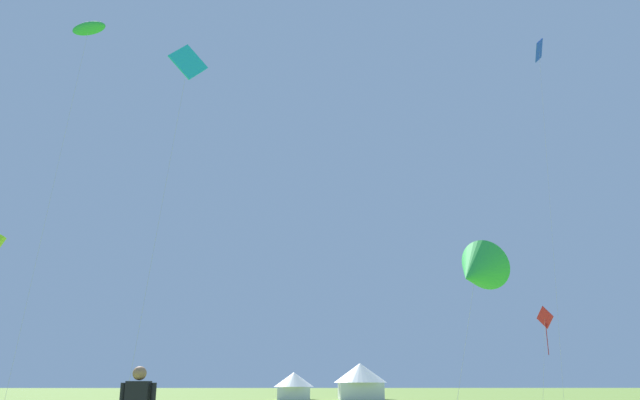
% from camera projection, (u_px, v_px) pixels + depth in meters
% --- Properties ---
extents(kite_green_parafoil, '(3.24, 3.42, 28.38)m').
position_uv_depth(kite_green_parafoil, '(89.00, 29.00, 47.88)').
color(kite_green_parafoil, green).
rests_on(kite_green_parafoil, ground).
extents(kite_cyan_diamond, '(2.76, 3.37, 22.94)m').
position_uv_depth(kite_cyan_diamond, '(188.00, 64.00, 40.22)').
color(kite_cyan_diamond, '#1EB7CC').
rests_on(kite_cyan_diamond, ground).
extents(kite_green_delta, '(4.36, 4.35, 8.93)m').
position_uv_depth(kite_green_delta, '(476.00, 272.00, 32.85)').
color(kite_green_delta, green).
rests_on(kite_green_delta, ground).
extents(kite_red_diamond, '(1.54, 1.83, 6.97)m').
position_uv_depth(kite_red_diamond, '(545.00, 320.00, 45.71)').
color(kite_red_diamond, red).
rests_on(kite_red_diamond, ground).
extents(kite_blue_diamond, '(2.16, 2.21, 31.72)m').
position_uv_depth(kite_blue_diamond, '(539.00, 55.00, 56.15)').
color(kite_blue_diamond, blue).
rests_on(kite_blue_diamond, ground).
extents(festival_tent_center, '(3.76, 3.76, 2.45)m').
position_uv_depth(festival_tent_center, '(294.00, 384.00, 57.99)').
color(festival_tent_center, white).
rests_on(festival_tent_center, ground).
extents(festival_tent_left, '(5.03, 5.03, 3.27)m').
position_uv_depth(festival_tent_left, '(360.00, 379.00, 58.30)').
color(festival_tent_left, white).
rests_on(festival_tent_left, ground).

